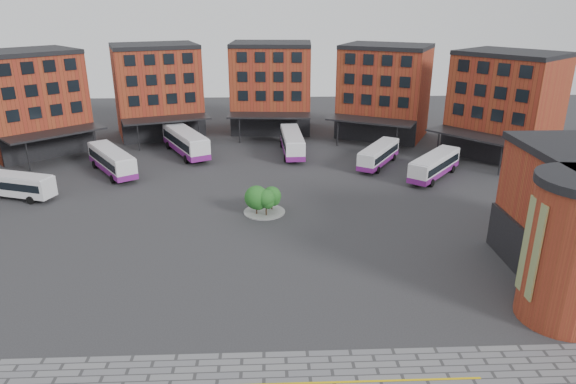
{
  "coord_description": "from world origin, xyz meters",
  "views": [
    {
      "loc": [
        2.41,
        -38.26,
        21.34
      ],
      "look_at": [
        4.32,
        7.46,
        4.0
      ],
      "focal_mm": 32.0,
      "sensor_mm": 36.0,
      "label": 1
    }
  ],
  "objects_px": {
    "bus_c": "(185,142)",
    "bus_b": "(112,161)",
    "bus_a": "(12,184)",
    "bus_f": "(435,165)",
    "tree_island": "(263,199)",
    "bus_d": "(292,142)",
    "bus_e": "(379,155)",
    "blue_car": "(548,303)"
  },
  "relations": [
    {
      "from": "bus_e",
      "to": "blue_car",
      "type": "height_order",
      "value": "bus_e"
    },
    {
      "from": "tree_island",
      "to": "bus_a",
      "type": "relative_size",
      "value": 0.43
    },
    {
      "from": "bus_b",
      "to": "blue_car",
      "type": "distance_m",
      "value": 52.03
    },
    {
      "from": "bus_d",
      "to": "blue_car",
      "type": "distance_m",
      "value": 44.05
    },
    {
      "from": "blue_car",
      "to": "bus_b",
      "type": "bearing_deg",
      "value": 57.31
    },
    {
      "from": "bus_c",
      "to": "tree_island",
      "type": "bearing_deg",
      "value": -90.37
    },
    {
      "from": "blue_car",
      "to": "bus_a",
      "type": "bearing_deg",
      "value": 69.91
    },
    {
      "from": "bus_d",
      "to": "bus_f",
      "type": "bearing_deg",
      "value": -34.92
    },
    {
      "from": "bus_a",
      "to": "bus_f",
      "type": "bearing_deg",
      "value": -65.65
    },
    {
      "from": "bus_b",
      "to": "bus_e",
      "type": "distance_m",
      "value": 35.13
    },
    {
      "from": "tree_island",
      "to": "bus_b",
      "type": "xyz_separation_m",
      "value": [
        -19.54,
        14.16,
        0.07
      ]
    },
    {
      "from": "bus_c",
      "to": "bus_d",
      "type": "xyz_separation_m",
      "value": [
        15.42,
        -0.45,
        -0.16
      ]
    },
    {
      "from": "bus_c",
      "to": "bus_e",
      "type": "relative_size",
      "value": 1.28
    },
    {
      "from": "bus_c",
      "to": "bus_b",
      "type": "bearing_deg",
      "value": -161.92
    },
    {
      "from": "bus_e",
      "to": "bus_b",
      "type": "bearing_deg",
      "value": -145.08
    },
    {
      "from": "bus_a",
      "to": "bus_d",
      "type": "relative_size",
      "value": 0.88
    },
    {
      "from": "bus_e",
      "to": "bus_d",
      "type": "bearing_deg",
      "value": -175.61
    },
    {
      "from": "tree_island",
      "to": "bus_d",
      "type": "distance_m",
      "value": 22.38
    },
    {
      "from": "bus_c",
      "to": "blue_car",
      "type": "xyz_separation_m",
      "value": [
        32.01,
        -41.23,
        -1.29
      ]
    },
    {
      "from": "bus_a",
      "to": "bus_f",
      "type": "height_order",
      "value": "bus_f"
    },
    {
      "from": "bus_e",
      "to": "bus_f",
      "type": "relative_size",
      "value": 1.0
    },
    {
      "from": "tree_island",
      "to": "bus_f",
      "type": "relative_size",
      "value": 0.45
    },
    {
      "from": "bus_a",
      "to": "blue_car",
      "type": "height_order",
      "value": "bus_a"
    },
    {
      "from": "bus_e",
      "to": "tree_island",
      "type": "bearing_deg",
      "value": -102.23
    },
    {
      "from": "bus_f",
      "to": "bus_a",
      "type": "bearing_deg",
      "value": -134.57
    },
    {
      "from": "bus_e",
      "to": "bus_f",
      "type": "distance_m",
      "value": 7.97
    },
    {
      "from": "bus_b",
      "to": "bus_c",
      "type": "relative_size",
      "value": 0.87
    },
    {
      "from": "bus_b",
      "to": "bus_e",
      "type": "height_order",
      "value": "bus_b"
    },
    {
      "from": "bus_a",
      "to": "bus_e",
      "type": "xyz_separation_m",
      "value": [
        43.96,
        10.16,
        -0.15
      ]
    },
    {
      "from": "bus_a",
      "to": "bus_c",
      "type": "xyz_separation_m",
      "value": [
        17.12,
        16.53,
        0.23
      ]
    },
    {
      "from": "bus_f",
      "to": "blue_car",
      "type": "xyz_separation_m",
      "value": [
        -0.82,
        -29.62,
        -1.0
      ]
    },
    {
      "from": "bus_b",
      "to": "bus_c",
      "type": "xyz_separation_m",
      "value": [
        8.24,
        8.29,
        0.18
      ]
    },
    {
      "from": "bus_a",
      "to": "bus_c",
      "type": "relative_size",
      "value": 0.82
    },
    {
      "from": "bus_a",
      "to": "bus_b",
      "type": "height_order",
      "value": "bus_b"
    },
    {
      "from": "bus_a",
      "to": "bus_f",
      "type": "xyz_separation_m",
      "value": [
        49.96,
        4.91,
        -0.06
      ]
    },
    {
      "from": "tree_island",
      "to": "bus_e",
      "type": "height_order",
      "value": "tree_island"
    },
    {
      "from": "tree_island",
      "to": "blue_car",
      "type": "xyz_separation_m",
      "value": [
        20.71,
        -18.79,
        -1.04
      ]
    },
    {
      "from": "tree_island",
      "to": "bus_d",
      "type": "xyz_separation_m",
      "value": [
        4.11,
        22.0,
        0.09
      ]
    },
    {
      "from": "bus_a",
      "to": "bus_b",
      "type": "xyz_separation_m",
      "value": [
        8.88,
        8.24,
        0.05
      ]
    },
    {
      "from": "bus_b",
      "to": "bus_c",
      "type": "height_order",
      "value": "bus_c"
    },
    {
      "from": "bus_d",
      "to": "bus_e",
      "type": "distance_m",
      "value": 12.87
    },
    {
      "from": "bus_a",
      "to": "bus_e",
      "type": "distance_m",
      "value": 45.12
    }
  ]
}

